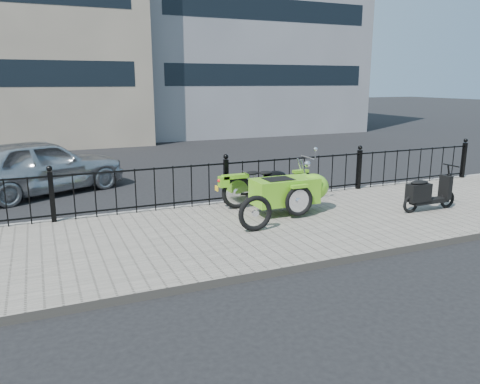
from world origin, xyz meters
name	(u,v)px	position (x,y,z in m)	size (l,w,h in m)	color
ground	(251,224)	(0.00, 0.00, 0.00)	(120.00, 120.00, 0.00)	black
sidewalk	(263,229)	(0.00, -0.50, 0.06)	(30.00, 3.80, 0.12)	slate
curb	(224,204)	(0.00, 1.44, 0.06)	(30.00, 0.10, 0.12)	gray
iron_fence	(226,182)	(0.00, 1.30, 0.59)	(14.11, 0.11, 1.08)	black
motorcycle_sidecar	(289,188)	(0.93, 0.18, 0.59)	(2.28, 1.48, 0.98)	black
scooter	(427,194)	(3.51, -0.90, 0.48)	(1.36, 0.40, 0.92)	black
spare_tire	(255,213)	(-0.26, -0.73, 0.44)	(0.65, 0.65, 0.09)	black
sedan_car	(40,166)	(-3.65, 4.38, 0.69)	(1.63, 4.04, 1.38)	#A8ABAF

